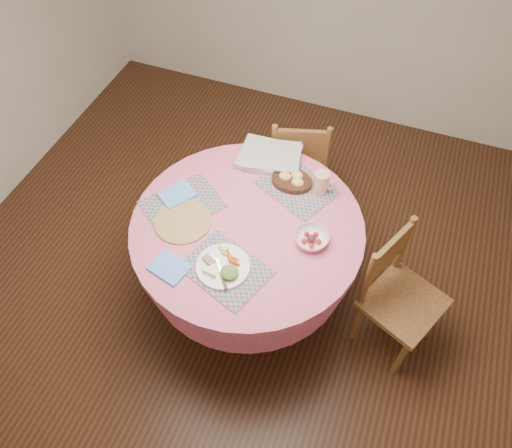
# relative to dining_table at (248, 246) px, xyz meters

# --- Properties ---
(ground) EXTENTS (4.00, 4.00, 0.00)m
(ground) POSITION_rel_dining_table_xyz_m (0.00, 0.00, -0.56)
(ground) COLOR #331C0F
(ground) RESTS_ON ground
(room_envelope) EXTENTS (4.01, 4.01, 2.71)m
(room_envelope) POSITION_rel_dining_table_xyz_m (0.00, 0.00, 1.16)
(room_envelope) COLOR silver
(room_envelope) RESTS_ON ground
(dining_table) EXTENTS (1.24, 1.24, 0.75)m
(dining_table) POSITION_rel_dining_table_xyz_m (0.00, 0.00, 0.00)
(dining_table) COLOR pink
(dining_table) RESTS_ON ground
(chair_right) EXTENTS (0.51, 0.52, 0.86)m
(chair_right) POSITION_rel_dining_table_xyz_m (0.85, 0.06, -0.11)
(chair_right) COLOR brown
(chair_right) RESTS_ON ground
(chair_back) EXTENTS (0.49, 0.48, 0.86)m
(chair_back) POSITION_rel_dining_table_xyz_m (0.04, 0.83, -0.11)
(chair_back) COLOR brown
(chair_back) RESTS_ON ground
(placemat_front) EXTENTS (0.48, 0.42, 0.01)m
(placemat_front) POSITION_rel_dining_table_xyz_m (0.00, -0.30, 0.20)
(placemat_front) COLOR #147574
(placemat_front) RESTS_ON dining_table
(placemat_left) EXTENTS (0.48, 0.50, 0.01)m
(placemat_left) POSITION_rel_dining_table_xyz_m (-0.38, 0.00, 0.20)
(placemat_left) COLOR #147574
(placemat_left) RESTS_ON dining_table
(placemat_back) EXTENTS (0.49, 0.44, 0.01)m
(placemat_back) POSITION_rel_dining_table_xyz_m (0.16, 0.34, 0.20)
(placemat_back) COLOR #147574
(placemat_back) RESTS_ON dining_table
(wicker_trivet) EXTENTS (0.30, 0.30, 0.01)m
(wicker_trivet) POSITION_rel_dining_table_xyz_m (-0.32, -0.10, 0.20)
(wicker_trivet) COLOR #A28346
(wicker_trivet) RESTS_ON dining_table
(napkin_near) EXTENTS (0.21, 0.18, 0.01)m
(napkin_near) POSITION_rel_dining_table_xyz_m (-0.26, -0.39, 0.20)
(napkin_near) COLOR #619CFA
(napkin_near) RESTS_ON dining_table
(napkin_far) EXTENTS (0.22, 0.23, 0.01)m
(napkin_far) POSITION_rel_dining_table_xyz_m (-0.43, 0.05, 0.21)
(napkin_far) COLOR #619CFA
(napkin_far) RESTS_ON placemat_left
(dinner_plate) EXTENTS (0.27, 0.27, 0.05)m
(dinner_plate) POSITION_rel_dining_table_xyz_m (-0.01, -0.30, 0.22)
(dinner_plate) COLOR white
(dinner_plate) RESTS_ON placemat_front
(bread_bowl) EXTENTS (0.23, 0.23, 0.08)m
(bread_bowl) POSITION_rel_dining_table_xyz_m (0.13, 0.36, 0.23)
(bread_bowl) COLOR black
(bread_bowl) RESTS_ON placemat_back
(latte_mug) EXTENTS (0.12, 0.08, 0.14)m
(latte_mug) POSITION_rel_dining_table_xyz_m (0.29, 0.36, 0.27)
(latte_mug) COLOR #CCB28C
(latte_mug) RESTS_ON placemat_back
(fruit_bowl) EXTENTS (0.23, 0.23, 0.06)m
(fruit_bowl) POSITION_rel_dining_table_xyz_m (0.35, 0.01, 0.22)
(fruit_bowl) COLOR white
(fruit_bowl) RESTS_ON dining_table
(newspaper_stack) EXTENTS (0.38, 0.31, 0.04)m
(newspaper_stack) POSITION_rel_dining_table_xyz_m (-0.05, 0.50, 0.22)
(newspaper_stack) COLOR silver
(newspaper_stack) RESTS_ON dining_table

